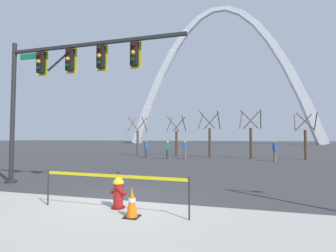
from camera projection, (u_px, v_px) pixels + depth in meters
The scene contains 15 objects.
ground_plane at pixel (124, 199), 7.58m from camera, with size 240.00×240.00×0.00m, color #333335.
fire_hydrant at pixel (118, 191), 6.61m from camera, with size 0.46×0.48×0.99m.
caution_tape_barrier at pixel (112, 186), 6.30m from camera, with size 4.13×0.25×1.00m.
traffic_cone_by_hydrant at pixel (132, 202), 5.85m from camera, with size 0.36×0.36×0.73m.
traffic_signal_gantry at pixel (61, 76), 9.90m from camera, with size 7.82×0.44×6.00m.
monument_arch at pixel (220, 82), 70.37m from camera, with size 54.06×2.35×40.41m.
tree_far_left at pixel (138, 138), 25.40m from camera, with size 1.85×1.86×4.01m.
tree_left_mid at pixel (176, 138), 25.06m from camera, with size 1.88×1.89×4.07m.
tree_center_left at pixel (210, 137), 23.15m from camera, with size 2.01×2.02×4.37m.
tree_center_right at pixel (251, 137), 21.92m from camera, with size 1.99×2.00×4.33m.
tree_right_mid at pixel (305, 139), 20.87m from camera, with size 1.85×1.86×3.99m.
pedestrian_walking_left at pixel (185, 150), 21.63m from camera, with size 0.39×0.32×1.59m.
pedestrian_standing_center at pixel (146, 149), 22.56m from camera, with size 0.39×0.38×1.59m.
pedestrian_walking_right at pixel (275, 151), 19.22m from camera, with size 0.30×0.39×1.59m.
pedestrian_near_trees at pixel (168, 150), 21.47m from camera, with size 0.37×0.26×1.59m.
Camera 1 is at (3.29, -7.07, 1.93)m, focal length 26.04 mm.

